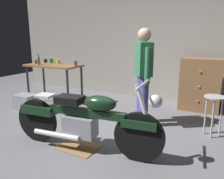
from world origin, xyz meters
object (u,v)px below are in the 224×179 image
Objects in this scene: wooden_dresser at (200,85)px; mug_yellow_tall at (58,62)px; bottle at (39,61)px; person_standing at (143,73)px; storage_bin at (26,102)px; mug_brown_stoneware at (75,63)px; mug_green_speckled at (51,61)px; mug_red_diner at (36,62)px; mug_black_matte at (45,61)px; shop_stool at (214,105)px; motorcycle at (84,119)px.

wooden_dresser is 9.52× the size of mug_yellow_tall.
person_standing is at bearing -3.33° from bottle.
wooden_dresser is at bearing 18.92° from bottle.
storage_bin is 1.34m from mug_brown_stoneware.
bottle is at bearing -88.51° from mug_green_speckled.
mug_red_diner is 0.90× the size of mug_yellow_tall.
mug_black_matte is at bearing -168.36° from wooden_dresser.
bottle is at bearing -64.49° from mug_black_matte.
mug_brown_stoneware is at bearing 7.30° from mug_red_diner.
shop_stool is 3.73m from bottle.
mug_green_speckled is (-2.56, 0.56, 0.03)m from person_standing.
mug_black_matte is (-0.19, 0.01, -0.01)m from mug_green_speckled.
shop_stool is at bearing -74.82° from wooden_dresser.
storage_bin is 1.27m from mug_black_matte.
motorcycle is 1.39m from person_standing.
person_standing reaches higher than mug_green_speckled.
person_standing is at bearing -11.65° from mug_black_matte.
mug_black_matte is 0.29m from mug_red_diner.
mug_yellow_tall is (0.20, 0.02, -0.01)m from mug_green_speckled.
bottle reaches higher than mug_red_diner.
storage_bin is at bearing -65.14° from mug_red_diner.
person_standing is 2.78m from mug_red_diner.
mug_brown_stoneware is (0.83, -0.14, -0.00)m from mug_green_speckled.
bottle is at bearing -162.12° from mug_brown_stoneware.
shop_stool is 3.94m from mug_red_diner.
mug_green_speckled is (-2.19, 1.81, 0.51)m from motorcycle.
motorcycle is 2.20m from mug_brown_stoneware.
storage_bin is (-3.26, -1.70, -0.38)m from wooden_dresser.
motorcycle is at bearing 128.45° from person_standing.
mug_yellow_tall is at bearing 5.75° from mug_green_speckled.
storage_bin is (-2.08, 0.85, -0.28)m from motorcycle.
mug_brown_stoneware reaches higher than mug_yellow_tall.
wooden_dresser is (1.18, 2.55, 0.10)m from motorcycle.
person_standing reaches higher than mug_black_matte.
shop_stool is at bearing -7.62° from mug_green_speckled.
bottle is (-3.36, -1.15, 0.45)m from wooden_dresser.
person_standing reaches higher than mug_red_diner.
shop_stool is 1.28m from wooden_dresser.
shop_stool is at bearing -121.78° from person_standing.
shop_stool is 6.20× the size of mug_black_matte.
bottle is at bearing 100.14° from storage_bin.
motorcycle reaches higher than storage_bin.
storage_bin is 1.25m from mug_green_speckled.
mug_yellow_tall reaches higher than mug_black_matte.
person_standing is 1.22m from shop_stool.
mug_black_matte reaches higher than storage_bin.
motorcycle reaches higher than mug_red_diner.
person_standing is at bearing 67.51° from motorcycle.
mug_red_diner is (-0.02, -0.29, 0.00)m from mug_black_matte.
mug_brown_stoneware is at bearing 17.88° from bottle.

